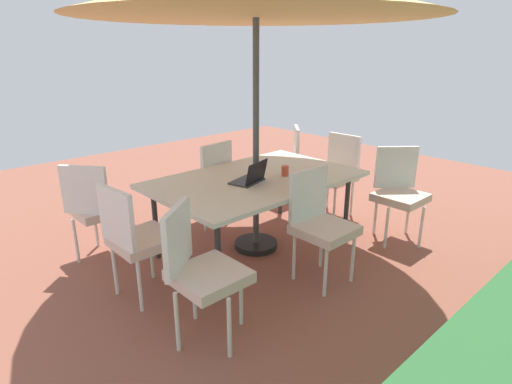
# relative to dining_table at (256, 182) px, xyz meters

# --- Properties ---
(ground_plane) EXTENTS (10.00, 10.00, 0.02)m
(ground_plane) POSITION_rel_dining_table_xyz_m (0.00, 0.00, -0.72)
(ground_plane) COLOR #935442
(dining_table) EXTENTS (2.03, 1.27, 0.76)m
(dining_table) POSITION_rel_dining_table_xyz_m (0.00, 0.00, 0.00)
(dining_table) COLOR silver
(dining_table) RESTS_ON ground_plane
(chair_northwest) EXTENTS (0.58, 0.59, 0.98)m
(chair_northwest) POSITION_rel_dining_table_xyz_m (-1.25, 0.85, -0.16)
(chair_northwest) COLOR beige
(chair_northwest) RESTS_ON ground_plane
(chair_east) EXTENTS (0.48, 0.47, 0.98)m
(chair_east) POSITION_rel_dining_table_xyz_m (1.31, 0.02, -0.16)
(chair_east) COLOR beige
(chair_east) RESTS_ON ground_plane
(chair_southeast) EXTENTS (0.58, 0.58, 0.98)m
(chair_southeast) POSITION_rel_dining_table_xyz_m (1.27, -0.85, -0.16)
(chair_southeast) COLOR beige
(chair_southeast) RESTS_ON ground_plane
(chair_southwest) EXTENTS (0.59, 0.59, 0.98)m
(chair_southwest) POSITION_rel_dining_table_xyz_m (-1.29, -0.82, -0.16)
(chair_southwest) COLOR beige
(chair_southwest) RESTS_ON ground_plane
(chair_northeast) EXTENTS (0.58, 0.58, 0.98)m
(chair_northeast) POSITION_rel_dining_table_xyz_m (1.24, 0.77, -0.16)
(chair_northeast) COLOR beige
(chair_northeast) RESTS_ON ground_plane
(chair_west) EXTENTS (0.47, 0.46, 0.98)m
(chair_west) POSITION_rel_dining_table_xyz_m (-1.32, -0.02, -0.16)
(chair_west) COLOR beige
(chair_west) RESTS_ON ground_plane
(chair_south) EXTENTS (0.47, 0.48, 0.98)m
(chair_south) POSITION_rel_dining_table_xyz_m (-0.02, -0.81, -0.16)
(chair_south) COLOR beige
(chair_south) RESTS_ON ground_plane
(chair_north) EXTENTS (0.46, 0.47, 0.98)m
(chair_north) POSITION_rel_dining_table_xyz_m (0.01, 0.82, -0.16)
(chair_north) COLOR beige
(chair_north) RESTS_ON ground_plane
(laptop) EXTENTS (0.37, 0.32, 0.21)m
(laptop) POSITION_rel_dining_table_xyz_m (0.15, 0.09, 0.09)
(laptop) COLOR #2D2D33
(laptop) RESTS_ON dining_table
(cup) EXTENTS (0.07, 0.07, 0.10)m
(cup) POSITION_rel_dining_table_xyz_m (-0.25, 0.15, 0.10)
(cup) COLOR #CC4C33
(cup) RESTS_ON dining_table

